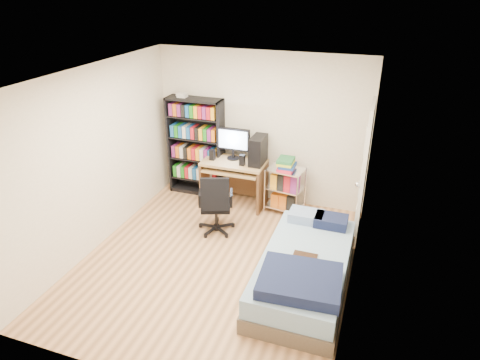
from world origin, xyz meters
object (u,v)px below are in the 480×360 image
at_px(office_chair, 216,214).
at_px(media_shelf, 196,146).
at_px(computer_desk, 241,165).
at_px(bed, 304,270).

bearing_deg(office_chair, media_shelf, 105.84).
xyz_separation_m(computer_desk, bed, (1.45, -1.83, -0.44)).
height_order(computer_desk, bed, computer_desk).
height_order(media_shelf, computer_desk, media_shelf).
height_order(media_shelf, bed, media_shelf).
distance_m(media_shelf, office_chair, 1.51).
relative_size(media_shelf, computer_desk, 1.37).
height_order(computer_desk, office_chair, computer_desk).
xyz_separation_m(media_shelf, computer_desk, (0.87, -0.16, -0.17)).
relative_size(office_chair, bed, 0.46).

